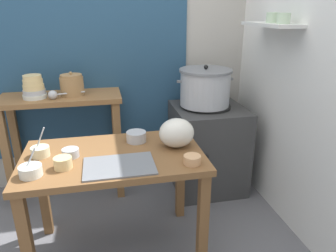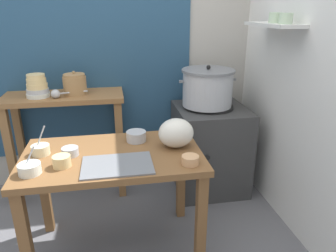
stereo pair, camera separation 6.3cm
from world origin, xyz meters
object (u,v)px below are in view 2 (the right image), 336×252
Objects in this scene: clay_pot at (75,84)px; back_shelf_table at (66,120)px; steamer_pot at (208,88)px; prep_bowl_4 at (70,151)px; prep_table at (114,169)px; prep_bowl_5 at (62,161)px; bowl_stack_enamel at (37,87)px; serving_tray at (117,165)px; plastic_bag at (176,133)px; ladle at (57,94)px; prep_bowl_0 at (136,136)px; prep_bowl_1 at (41,149)px; prep_bowl_2 at (29,168)px; prep_bowl_3 at (190,160)px; stove_block at (210,148)px.

back_shelf_table is at bearing -180.00° from clay_pot.
steamer_pot is 4.85× the size of prep_bowl_4.
prep_table is 10.87× the size of prep_bowl_5.
back_shelf_table is 1.22m from steamer_pot.
bowl_stack_enamel reaches higher than prep_bowl_4.
serving_tray is 0.44m from plastic_bag.
plastic_bag reaches higher than prep_table.
serving_tray is at bearing -132.41° from steamer_pot.
ladle reaches higher than prep_table.
prep_table is 3.99× the size of ladle.
steamer_pot is 1.77× the size of ladle.
plastic_bag is (0.68, -0.77, -0.17)m from clay_pot.
prep_bowl_0 is (0.16, 0.17, 0.15)m from prep_table.
clay_pot is 1.05× the size of bowl_stack_enamel.
plastic_bag reaches higher than prep_bowl_5.
prep_bowl_1 is (-0.84, 0.03, -0.06)m from plastic_bag.
clay_pot is at bearing 36.95° from ladle.
back_shelf_table is 5.38× the size of prep_bowl_1.
prep_bowl_5 is (-1.10, -0.81, -0.18)m from steamer_pot.
clay_pot is at bearing 77.85° from prep_bowl_1.
back_shelf_table is 5.03× the size of clay_pot.
ladle is 1.83× the size of prep_bowl_2.
serving_tray is at bearing -73.01° from clay_pot.
prep_bowl_3 is (0.99, -0.99, -0.23)m from bowl_stack_enamel.
prep_bowl_2 is at bearing -145.30° from steamer_pot.
ladle is at bearing 132.19° from prep_bowl_3.
stove_block is 7.71× the size of prep_bowl_5.
prep_table is 6.17× the size of prep_bowl_1.
stove_block is 1.95× the size of serving_tray.
prep_table is at bearing -71.27° from clay_pot.
prep_bowl_1 is (-0.46, 0.23, 0.03)m from serving_tray.
prep_bowl_5 is at bearing -102.37° from prep_bowl_4.
steamer_pot is (0.81, 0.69, 0.33)m from prep_table.
prep_table is at bearing -65.10° from back_shelf_table.
prep_bowl_2 is 0.27m from prep_bowl_4.
clay_pot reaches higher than prep_bowl_4.
prep_bowl_0 is at bearing -49.86° from back_shelf_table.
serving_tray is (0.03, -0.17, 0.12)m from prep_table.
prep_bowl_0 reaches higher than stove_block.
prep_bowl_1 is at bearing 161.69° from prep_bowl_3.
stove_block reaches higher than prep_bowl_4.
prep_bowl_3 is (-0.37, -0.91, -0.19)m from steamer_pot.
steamer_pot is 3.68× the size of prep_bowl_0.
stove_block is 5.18× the size of prep_bowl_2.
steamer_pot is at bearing -0.58° from ladle.
prep_bowl_4 is at bearing 145.85° from serving_tray.
prep_bowl_2 is at bearing -179.13° from serving_tray.
serving_tray is 3.01× the size of prep_bowl_0.
bowl_stack_enamel is (-0.28, -0.03, -0.00)m from clay_pot.
plastic_bag is (0.81, -0.67, -0.12)m from ladle.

